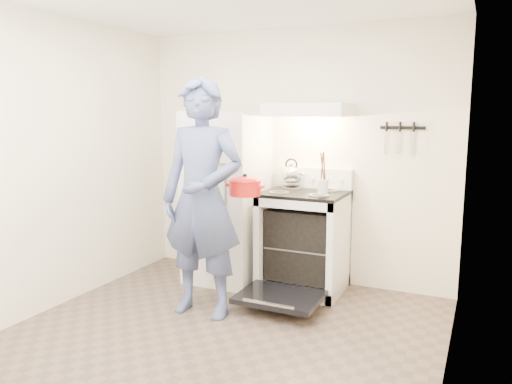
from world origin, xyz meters
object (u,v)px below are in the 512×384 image
Objects in this scene: person at (202,199)px; dutch_oven at (245,188)px; refrigerator at (227,197)px; tea_kettle at (291,173)px; stove_body at (304,243)px.

person is 0.37m from dutch_oven.
refrigerator is 0.86× the size of person.
dutch_oven is at bearing -94.99° from tea_kettle.
refrigerator is at bearing -157.51° from tea_kettle.
tea_kettle is at bearing 69.82° from person.
tea_kettle is 0.89m from dutch_oven.
person is (-0.35, -1.12, -0.11)m from tea_kettle.
stove_body is 3.20× the size of tea_kettle.
tea_kettle is 0.86× the size of dutch_oven.
refrigerator is 0.91m from person.
stove_body is 0.71m from tea_kettle.
stove_body is 0.47× the size of person.
dutch_oven is at bearing -114.04° from stove_body.
dutch_oven is (0.28, 0.23, 0.08)m from person.
tea_kettle is at bearing 85.01° from dutch_oven.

